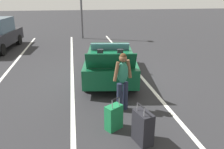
{
  "coord_description": "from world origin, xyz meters",
  "views": [
    {
      "loc": [
        -8.04,
        1.35,
        3.08
      ],
      "look_at": [
        -1.78,
        0.24,
        0.75
      ],
      "focal_mm": 35.2,
      "sensor_mm": 36.0,
      "label": 1
    }
  ],
  "objects_px": {
    "convertible_car": "(110,61)",
    "traveler_person": "(123,79)",
    "suitcase_large_black": "(143,127)",
    "suitcase_medium_bright": "(114,117)"
  },
  "relations": [
    {
      "from": "suitcase_large_black",
      "to": "traveler_person",
      "type": "height_order",
      "value": "traveler_person"
    },
    {
      "from": "suitcase_large_black",
      "to": "traveler_person",
      "type": "distance_m",
      "value": 1.59
    },
    {
      "from": "convertible_car",
      "to": "traveler_person",
      "type": "distance_m",
      "value": 2.9
    },
    {
      "from": "suitcase_large_black",
      "to": "suitcase_medium_bright",
      "type": "xyz_separation_m",
      "value": [
        0.62,
        0.53,
        -0.06
      ]
    },
    {
      "from": "suitcase_medium_bright",
      "to": "traveler_person",
      "type": "distance_m",
      "value": 1.14
    },
    {
      "from": "convertible_car",
      "to": "suitcase_medium_bright",
      "type": "height_order",
      "value": "convertible_car"
    },
    {
      "from": "suitcase_large_black",
      "to": "suitcase_medium_bright",
      "type": "relative_size",
      "value": 1.12
    },
    {
      "from": "suitcase_medium_bright",
      "to": "traveler_person",
      "type": "xyz_separation_m",
      "value": [
        0.86,
        -0.4,
        0.62
      ]
    },
    {
      "from": "convertible_car",
      "to": "suitcase_medium_bright",
      "type": "relative_size",
      "value": 5.24
    },
    {
      "from": "suitcase_large_black",
      "to": "suitcase_medium_bright",
      "type": "bearing_deg",
      "value": 115.03
    }
  ]
}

